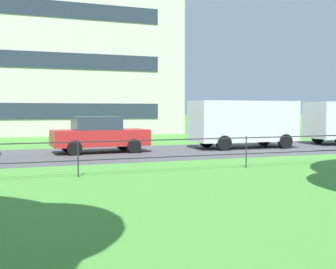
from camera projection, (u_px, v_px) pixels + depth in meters
street_strip at (55, 156)px, 17.11m from camera, size 80.00×6.57×0.01m
park_fence at (78, 152)px, 11.62m from camera, size 31.19×0.04×1.00m
car_red_far_left at (99, 134)px, 18.34m from camera, size 4.06×1.93×1.54m
panel_van_left at (244, 121)px, 20.58m from camera, size 5.04×2.18×2.24m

